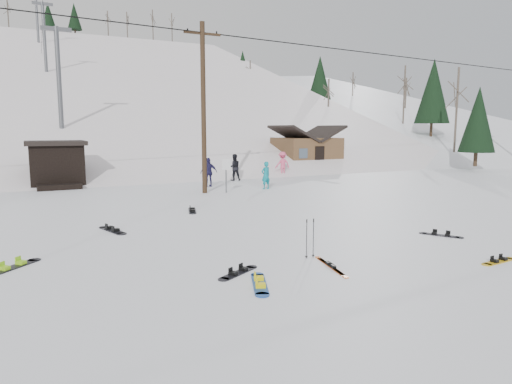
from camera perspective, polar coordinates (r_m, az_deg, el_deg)
name	(u,v)px	position (r m, az deg, el deg)	size (l,w,h in m)	color
ground	(322,266)	(11.88, 8.21, -9.18)	(200.00, 200.00, 0.00)	white
ski_slope	(88,243)	(66.46, -20.31, -6.05)	(60.00, 75.00, 45.00)	white
ridge_right	(337,218)	(75.56, 10.14, -3.25)	(34.00, 85.00, 36.00)	white
treeline_right	(362,153)	(66.73, 13.10, 4.73)	(20.00, 60.00, 10.00)	black
treeline_crest	(65,147)	(95.59, -22.75, 5.22)	(50.00, 6.00, 10.00)	black
utility_pole	(203,106)	(24.84, -6.59, 10.64)	(2.00, 0.26, 9.00)	#3A2819
trail_sign	(226,169)	(24.92, -3.75, 2.83)	(0.50, 0.09, 1.85)	#595B60
lift_hut	(57,164)	(30.35, -23.67, 3.26)	(3.40, 4.10, 2.75)	black
lift_tower_near	(59,72)	(39.63, -23.45, 13.63)	(2.20, 0.36, 8.00)	#595B60
lift_tower_mid	(44,33)	(60.34, -24.96, 17.59)	(2.20, 0.36, 8.00)	#595B60
lift_tower_far	(37,13)	(81.22, -25.72, 19.52)	(2.20, 0.36, 8.00)	#595B60
cabin	(306,152)	(39.70, 6.32, 4.99)	(5.39, 4.40, 3.77)	brown
hero_snowboard	(260,284)	(10.44, 0.46, -11.37)	(0.81, 1.54, 0.12)	#1847A0
hero_skis	(331,266)	(11.86, 9.33, -9.11)	(0.49, 1.83, 0.10)	#E35A17
ski_poles	(310,238)	(12.46, 6.76, -5.73)	(0.30, 0.08, 1.07)	black
board_scatter_a	(238,272)	(11.22, -2.23, -10.00)	(1.28, 0.84, 0.10)	black
board_scatter_b	(112,230)	(16.45, -17.52, -4.55)	(0.71, 1.67, 0.12)	black
board_scatter_c	(13,267)	(13.15, -28.10, -8.24)	(1.30, 1.28, 0.12)	black
board_scatter_d	(441,235)	(16.18, 22.11, -4.99)	(0.83, 1.24, 0.10)	black
board_scatter_e	(499,261)	(13.72, 28.08, -7.61)	(1.33, 0.34, 0.09)	gold
board_scatter_f	(192,210)	(19.61, -7.98, -2.29)	(0.67, 1.53, 0.11)	black
skier_teal	(266,175)	(26.41, 1.23, 2.10)	(0.58, 0.38, 1.60)	#0E8290
skier_dark	(234,167)	(30.79, -2.74, 3.10)	(0.87, 0.68, 1.79)	black
skier_pink	(282,164)	(33.76, 3.33, 3.52)	(1.16, 0.67, 1.80)	#E4507A
skier_navy	(209,172)	(27.58, -5.92, 2.47)	(1.03, 0.43, 1.75)	#211D49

